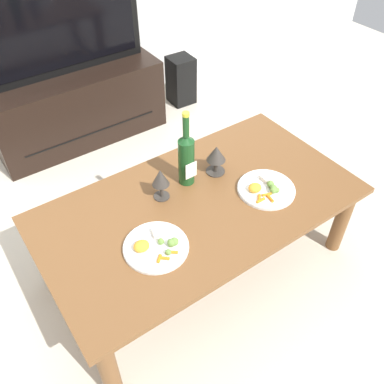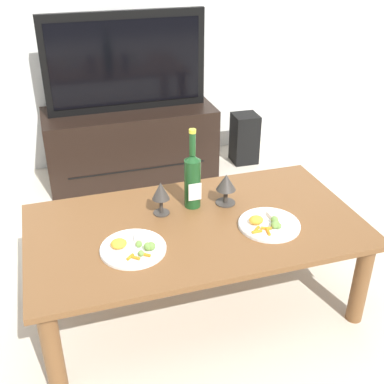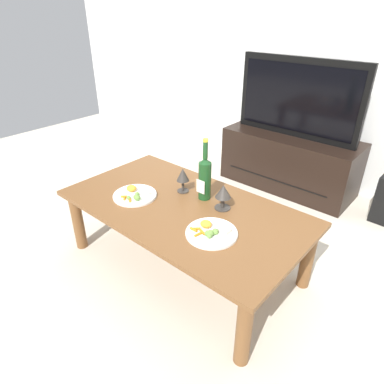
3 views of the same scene
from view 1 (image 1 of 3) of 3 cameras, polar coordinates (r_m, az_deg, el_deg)
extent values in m
plane|color=beige|center=(2.11, 0.92, -9.63)|extent=(6.40, 6.40, 0.00)
cube|color=brown|center=(1.80, 1.06, -1.72)|extent=(1.40, 0.76, 0.03)
cylinder|color=brown|center=(1.65, -11.54, -22.61)|extent=(0.07, 0.07, 0.40)
cylinder|color=brown|center=(2.15, 19.94, -3.62)|extent=(0.07, 0.07, 0.40)
cylinder|color=brown|center=(2.00, -19.64, -8.03)|extent=(0.07, 0.07, 0.40)
cylinder|color=brown|center=(2.44, 8.80, 5.12)|extent=(0.07, 0.07, 0.40)
cube|color=black|center=(2.89, -15.75, 11.51)|extent=(1.11, 0.45, 0.47)
cube|color=black|center=(2.76, -13.52, 7.94)|extent=(0.89, 0.01, 0.01)
cube|color=black|center=(2.67, -18.07, 21.37)|extent=(1.02, 0.04, 0.61)
cube|color=black|center=(2.65, -17.88, 21.25)|extent=(0.93, 0.01, 0.51)
cube|color=black|center=(3.20, -1.54, 15.18)|extent=(0.18, 0.18, 0.36)
cylinder|color=#19471E|center=(1.82, -0.79, 4.17)|extent=(0.07, 0.07, 0.22)
cone|color=#19471E|center=(1.75, -0.83, 7.35)|extent=(0.07, 0.07, 0.03)
cylinder|color=#19471E|center=(1.71, -0.85, 9.05)|extent=(0.03, 0.03, 0.10)
cylinder|color=yellow|center=(1.68, -0.87, 10.69)|extent=(0.03, 0.03, 0.02)
cube|color=silver|center=(1.81, -0.11, 3.01)|extent=(0.06, 0.00, 0.08)
cylinder|color=#38332D|center=(1.82, -4.20, -0.58)|extent=(0.07, 0.07, 0.01)
cylinder|color=#38332D|center=(1.79, -4.26, 0.28)|extent=(0.02, 0.02, 0.07)
cone|color=#38332D|center=(1.75, -4.39, 2.04)|extent=(0.08, 0.08, 0.08)
cylinder|color=#38332D|center=(1.94, 3.25, 2.90)|extent=(0.09, 0.09, 0.01)
cylinder|color=#38332D|center=(1.92, 3.29, 3.70)|extent=(0.02, 0.02, 0.06)
cone|color=#38332D|center=(1.88, 3.37, 5.34)|extent=(0.09, 0.09, 0.07)
cylinder|color=white|center=(1.62, -5.00, -7.59)|extent=(0.26, 0.26, 0.01)
torus|color=white|center=(1.62, -5.01, -7.41)|extent=(0.26, 0.26, 0.01)
ellipsoid|color=orange|center=(1.60, -6.99, -7.41)|extent=(0.06, 0.06, 0.03)
cube|color=beige|center=(1.65, -4.51, -5.55)|extent=(0.07, 0.06, 0.02)
cylinder|color=orange|center=(1.57, -4.55, -9.15)|extent=(0.03, 0.03, 0.01)
cylinder|color=orange|center=(1.57, -3.77, -9.10)|extent=(0.03, 0.03, 0.01)
cylinder|color=orange|center=(1.59, -2.62, -8.29)|extent=(0.04, 0.03, 0.01)
sphere|color=olive|center=(1.61, -2.45, -6.85)|extent=(0.03, 0.03, 0.03)
sphere|color=olive|center=(1.61, -4.32, -6.82)|extent=(0.03, 0.03, 0.03)
sphere|color=olive|center=(1.60, -2.86, -7.02)|extent=(0.03, 0.03, 0.03)
sphere|color=olive|center=(1.58, -3.29, -8.30)|extent=(0.02, 0.02, 0.02)
cylinder|color=white|center=(1.87, 10.19, 0.36)|extent=(0.26, 0.26, 0.01)
torus|color=white|center=(1.87, 10.22, 0.54)|extent=(0.26, 0.26, 0.01)
ellipsoid|color=orange|center=(1.84, 8.69, 0.58)|extent=(0.06, 0.05, 0.03)
cube|color=beige|center=(1.91, 10.33, 2.00)|extent=(0.06, 0.05, 0.02)
cylinder|color=orange|center=(1.83, 10.27, -0.34)|extent=(0.04, 0.03, 0.01)
cylinder|color=orange|center=(1.81, 9.25, -0.85)|extent=(0.04, 0.04, 0.01)
cylinder|color=orange|center=(1.80, 9.45, -1.15)|extent=(0.04, 0.01, 0.01)
cylinder|color=orange|center=(1.81, 10.76, -0.88)|extent=(0.02, 0.04, 0.01)
sphere|color=olive|center=(1.85, 11.19, 0.52)|extent=(0.03, 0.03, 0.03)
sphere|color=olive|center=(1.87, 10.80, 1.09)|extent=(0.03, 0.03, 0.03)
sphere|color=olive|center=(1.84, 11.16, 0.27)|extent=(0.03, 0.03, 0.03)
sphere|color=olive|center=(1.85, 11.63, 0.26)|extent=(0.02, 0.02, 0.02)
camera|label=2|loc=(0.68, 107.88, -32.52)|focal=45.70mm
camera|label=3|loc=(1.89, 62.07, 13.49)|focal=31.66mm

